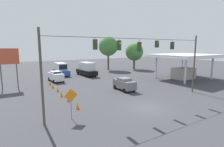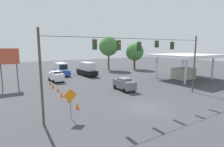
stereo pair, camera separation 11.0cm
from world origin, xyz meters
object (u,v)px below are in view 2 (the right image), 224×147
at_px(traffic_cone_second, 68,99).
at_px(traffic_cone_farthest, 50,83).
at_px(box_truck_blue_withflow_deep, 61,69).
at_px(traffic_cone_nearest, 77,106).
at_px(sedan_white_withflow_far, 56,76).
at_px(traffic_cone_fourth, 58,89).
at_px(sedan_grey_crossing_near, 124,84).
at_px(traffic_cone_third, 61,94).
at_px(overhead_signal_span, 138,58).
at_px(tree_horizon_right, 109,46).
at_px(work_zone_sign, 70,98).
at_px(traffic_cone_fifth, 53,86).
at_px(tree_horizon_left, 135,52).
at_px(roadside_billboard, 8,60).
at_px(gas_station, 184,61).
at_px(box_truck_black_oncoming_deep, 87,69).

bearing_deg(traffic_cone_second, traffic_cone_farthest, -90.99).
distance_m(box_truck_blue_withflow_deep, traffic_cone_nearest, 23.09).
bearing_deg(sedan_white_withflow_far, traffic_cone_fourth, 77.39).
xyz_separation_m(sedan_grey_crossing_near, traffic_cone_third, (9.00, -1.55, -0.64)).
relative_size(overhead_signal_span, traffic_cone_farthest, 30.01).
relative_size(traffic_cone_second, tree_horizon_right, 0.07).
distance_m(overhead_signal_span, sedan_white_withflow_far, 19.28).
distance_m(traffic_cone_third, work_zone_sign, 7.88).
xyz_separation_m(overhead_signal_span, traffic_cone_second, (6.41, -5.12, -4.92)).
height_order(sedan_grey_crossing_near, traffic_cone_nearest, sedan_grey_crossing_near).
distance_m(overhead_signal_span, traffic_cone_fifth, 15.36).
relative_size(overhead_signal_span, traffic_cone_second, 30.01).
relative_size(traffic_cone_third, tree_horizon_left, 0.09).
relative_size(traffic_cone_farthest, work_zone_sign, 0.24).
bearing_deg(roadside_billboard, box_truck_blue_withflow_deep, -140.44).
bearing_deg(tree_horizon_left, overhead_signal_span, 51.82).
distance_m(work_zone_sign, tree_horizon_left, 36.83).
distance_m(sedan_white_withflow_far, traffic_cone_farthest, 3.33).
bearing_deg(traffic_cone_farthest, work_zone_sign, 84.31).
xyz_separation_m(tree_horizon_left, tree_horizon_right, (7.02, -2.80, 1.55)).
relative_size(traffic_cone_fifth, tree_horizon_right, 0.07).
relative_size(traffic_cone_farthest, gas_station, 0.06).
height_order(overhead_signal_span, traffic_cone_second, overhead_signal_span).
height_order(box_truck_black_oncoming_deep, traffic_cone_nearest, box_truck_black_oncoming_deep).
bearing_deg(traffic_cone_nearest, traffic_cone_farthest, -90.64).
distance_m(box_truck_black_oncoming_deep, gas_station, 20.64).
height_order(traffic_cone_fifth, roadside_billboard, roadside_billboard).
bearing_deg(work_zone_sign, traffic_cone_farthest, -95.69).
bearing_deg(traffic_cone_second, sedan_grey_crossing_near, -174.12).
height_order(sedan_white_withflow_far, roadside_billboard, roadside_billboard).
xyz_separation_m(sedan_white_withflow_far, traffic_cone_second, (1.88, 13.13, -0.67)).
distance_m(sedan_white_withflow_far, box_truck_blue_withflow_deep, 7.09).
distance_m(sedan_grey_crossing_near, traffic_cone_farthest, 12.86).
bearing_deg(gas_station, overhead_signal_span, 22.13).
height_order(sedan_grey_crossing_near, gas_station, gas_station).
distance_m(overhead_signal_span, tree_horizon_left, 31.38).
height_order(traffic_cone_second, work_zone_sign, work_zone_sign).
height_order(sedan_white_withflow_far, work_zone_sign, work_zone_sign).
bearing_deg(traffic_cone_fourth, gas_station, 173.07).
xyz_separation_m(traffic_cone_farthest, roadside_billboard, (5.81, -0.78, 4.12)).
height_order(traffic_cone_fifth, traffic_cone_farthest, same).
distance_m(sedan_white_withflow_far, tree_horizon_right, 20.03).
distance_m(box_truck_blue_withflow_deep, work_zone_sign, 25.51).
bearing_deg(roadside_billboard, traffic_cone_nearest, 111.87).
height_order(box_truck_blue_withflow_deep, roadside_billboard, roadside_billboard).
bearing_deg(work_zone_sign, box_truck_black_oncoming_deep, -117.02).
distance_m(traffic_cone_farthest, tree_horizon_left, 27.62).
bearing_deg(traffic_cone_fifth, tree_horizon_right, -142.49).
bearing_deg(traffic_cone_third, traffic_cone_second, 92.58).
height_order(sedan_grey_crossing_near, tree_horizon_left, tree_horizon_left).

